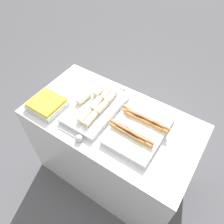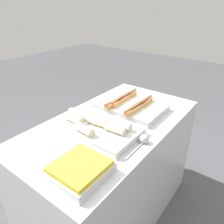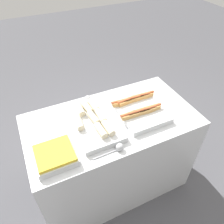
{
  "view_description": "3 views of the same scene",
  "coord_description": "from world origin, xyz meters",
  "px_view_note": "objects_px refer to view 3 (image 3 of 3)",
  "views": [
    {
      "loc": [
        0.62,
        -0.92,
        2.3
      ],
      "look_at": [
        0.0,
        0.0,
        1.02
      ],
      "focal_mm": 35.0,
      "sensor_mm": 36.0,
      "label": 1
    },
    {
      "loc": [
        -1.08,
        -0.82,
        1.72
      ],
      "look_at": [
        0.0,
        0.0,
        1.02
      ],
      "focal_mm": 35.0,
      "sensor_mm": 36.0,
      "label": 2
    },
    {
      "loc": [
        -0.56,
        -1.19,
        2.18
      ],
      "look_at": [
        0.0,
        0.0,
        1.02
      ],
      "focal_mm": 35.0,
      "sensor_mm": 36.0,
      "label": 3
    }
  ],
  "objects_px": {
    "tray_wraps": "(93,121)",
    "tray_side_front": "(55,156)",
    "serving_spoon_far": "(87,99)",
    "serving_spoon_near": "(118,148)",
    "tray_hotdogs": "(138,107)"
  },
  "relations": [
    {
      "from": "serving_spoon_far",
      "to": "tray_wraps",
      "type": "bearing_deg",
      "value": -100.65
    },
    {
      "from": "serving_spoon_far",
      "to": "serving_spoon_near",
      "type": "bearing_deg",
      "value": -89.34
    },
    {
      "from": "tray_hotdogs",
      "to": "tray_wraps",
      "type": "relative_size",
      "value": 0.93
    },
    {
      "from": "serving_spoon_far",
      "to": "tray_side_front",
      "type": "bearing_deg",
      "value": -129.64
    },
    {
      "from": "tray_hotdogs",
      "to": "serving_spoon_near",
      "type": "distance_m",
      "value": 0.46
    },
    {
      "from": "tray_wraps",
      "to": "tray_side_front",
      "type": "xyz_separation_m",
      "value": [
        -0.36,
        -0.2,
        -0.0
      ]
    },
    {
      "from": "serving_spoon_near",
      "to": "tray_side_front",
      "type": "bearing_deg",
      "value": 164.62
    },
    {
      "from": "tray_side_front",
      "to": "serving_spoon_near",
      "type": "relative_size",
      "value": 1.16
    },
    {
      "from": "serving_spoon_near",
      "to": "serving_spoon_far",
      "type": "bearing_deg",
      "value": 90.66
    },
    {
      "from": "tray_hotdogs",
      "to": "tray_wraps",
      "type": "height_order",
      "value": "tray_wraps"
    },
    {
      "from": "serving_spoon_near",
      "to": "tray_wraps",
      "type": "bearing_deg",
      "value": 101.58
    },
    {
      "from": "serving_spoon_near",
      "to": "serving_spoon_far",
      "type": "relative_size",
      "value": 1.08
    },
    {
      "from": "tray_hotdogs",
      "to": "serving_spoon_far",
      "type": "xyz_separation_m",
      "value": [
        -0.35,
        0.31,
        -0.01
      ]
    },
    {
      "from": "tray_hotdogs",
      "to": "serving_spoon_far",
      "type": "relative_size",
      "value": 2.33
    },
    {
      "from": "tray_wraps",
      "to": "serving_spoon_far",
      "type": "bearing_deg",
      "value": 79.35
    }
  ]
}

